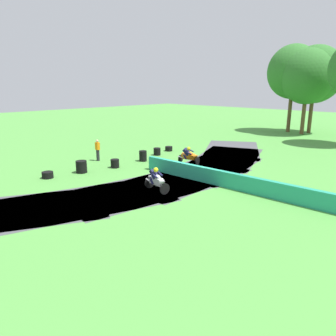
# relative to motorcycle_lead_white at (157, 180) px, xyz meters

# --- Properties ---
(ground_plane) EXTENTS (120.00, 120.00, 0.00)m
(ground_plane) POSITION_rel_motorcycle_lead_white_xyz_m (-0.66, 3.15, -0.66)
(ground_plane) COLOR #4C933D
(track_asphalt) EXTENTS (9.89, 29.60, 0.01)m
(track_asphalt) POSITION_rel_motorcycle_lead_white_xyz_m (-1.82, 3.11, -0.65)
(track_asphalt) COLOR #47474C
(track_asphalt) RESTS_ON ground
(safety_barrier) EXTENTS (17.41, 0.93, 0.90)m
(safety_barrier) POSITION_rel_motorcycle_lead_white_xyz_m (4.92, 3.35, -0.21)
(safety_barrier) COLOR #239375
(safety_barrier) RESTS_ON ground
(motorcycle_lead_white) EXTENTS (1.71, 0.89, 1.43)m
(motorcycle_lead_white) POSITION_rel_motorcycle_lead_white_xyz_m (0.00, 0.00, 0.00)
(motorcycle_lead_white) COLOR black
(motorcycle_lead_white) RESTS_ON ground
(motorcycle_chase_orange) EXTENTS (1.72, 1.07, 1.42)m
(motorcycle_chase_orange) POSITION_rel_motorcycle_lead_white_xyz_m (-2.81, 5.98, -0.03)
(motorcycle_chase_orange) COLOR black
(motorcycle_chase_orange) RESTS_ON ground
(tire_stack_near) EXTENTS (0.69, 0.69, 0.40)m
(tire_stack_near) POSITION_rel_motorcycle_lead_white_xyz_m (-6.74, -2.92, -0.46)
(tire_stack_near) COLOR black
(tire_stack_near) RESTS_ON ground
(tire_stack_mid_a) EXTENTS (0.71, 0.71, 0.80)m
(tire_stack_mid_a) POSITION_rel_motorcycle_lead_white_xyz_m (-6.34, -0.77, -0.26)
(tire_stack_mid_a) COLOR black
(tire_stack_mid_a) RESTS_ON ground
(tire_stack_mid_b) EXTENTS (0.59, 0.59, 0.60)m
(tire_stack_mid_b) POSITION_rel_motorcycle_lead_white_xyz_m (-5.83, 1.55, -0.36)
(tire_stack_mid_b) COLOR black
(tire_stack_mid_b) RESTS_ON ground
(tire_stack_far) EXTENTS (0.57, 0.57, 0.80)m
(tire_stack_far) POSITION_rel_motorcycle_lead_white_xyz_m (-5.92, 4.25, -0.26)
(tire_stack_far) COLOR black
(tire_stack_far) RESTS_ON ground
(tire_stack_extra_a) EXTENTS (0.58, 0.58, 0.60)m
(tire_stack_extra_a) POSITION_rel_motorcycle_lead_white_xyz_m (-6.70, 6.49, -0.36)
(tire_stack_extra_a) COLOR black
(tire_stack_extra_a) RESTS_ON ground
(tire_stack_extra_b) EXTENTS (0.64, 0.64, 0.40)m
(tire_stack_extra_b) POSITION_rel_motorcycle_lead_white_xyz_m (-7.21, 8.41, -0.46)
(tire_stack_extra_b) COLOR black
(tire_stack_extra_b) RESTS_ON ground
(track_marshal) EXTENTS (0.34, 0.24, 1.63)m
(track_marshal) POSITION_rel_motorcycle_lead_white_xyz_m (-8.49, 1.95, 0.16)
(track_marshal) COLOR #232328
(track_marshal) RESTS_ON ground
(tree_far_left) EXTENTS (5.93, 5.93, 9.70)m
(tree_far_left) POSITION_rel_motorcycle_lead_white_xyz_m (-2.86, 26.64, 5.92)
(tree_far_left) COLOR brown
(tree_far_left) RESTS_ON ground
(tree_mid_rise) EXTENTS (6.04, 6.04, 10.34)m
(tree_mid_rise) POSITION_rel_motorcycle_lead_white_xyz_m (-4.86, 27.36, 6.50)
(tree_mid_rise) COLOR brown
(tree_mid_rise) RESTS_ON ground
(tree_behind_barrier) EXTENTS (6.28, 6.28, 10.13)m
(tree_behind_barrier) POSITION_rel_motorcycle_lead_white_xyz_m (-2.60, 28.10, 6.16)
(tree_behind_barrier) COLOR brown
(tree_behind_barrier) RESTS_ON ground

